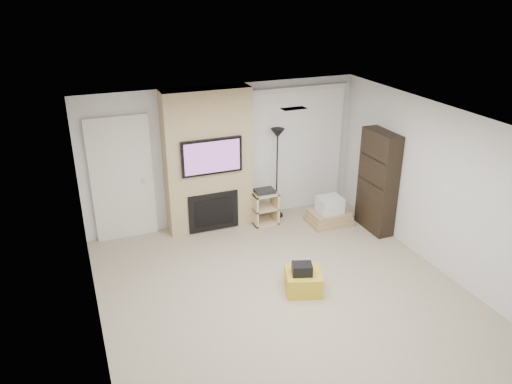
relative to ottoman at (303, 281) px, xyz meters
name	(u,v)px	position (x,y,z in m)	size (l,w,h in m)	color
floor	(287,298)	(-0.29, -0.10, -0.15)	(5.00, 5.50, 0.00)	tan
ceiling	(293,126)	(-0.29, -0.10, 2.35)	(5.00, 5.50, 0.00)	white
wall_back	(224,155)	(-0.29, 2.65, 1.10)	(5.00, 2.50, 0.00)	silver
wall_front	(430,355)	(-0.29, -2.85, 1.10)	(5.00, 2.50, 0.00)	silver
wall_left	(91,255)	(-2.79, -0.10, 1.10)	(5.50, 2.50, 0.00)	silver
wall_right	(443,191)	(2.21, -0.10, 1.10)	(5.50, 2.50, 0.00)	silver
hvac_vent	(294,109)	(0.11, 0.70, 2.35)	(0.35, 0.18, 0.01)	silver
ottoman	(303,281)	(0.00, 0.00, 0.00)	(0.50, 0.50, 0.30)	gold
black_bag	(302,269)	(-0.04, -0.03, 0.23)	(0.28, 0.22, 0.16)	black
fireplace_wall	(208,162)	(-0.64, 2.44, 1.09)	(1.50, 0.47, 2.50)	tan
entry_door	(122,180)	(-2.09, 2.61, 0.90)	(1.02, 0.11, 2.14)	silver
vertical_blinds	(296,145)	(1.11, 2.60, 1.12)	(1.98, 0.10, 2.37)	silver
floor_lamp	(277,148)	(0.63, 2.38, 1.19)	(0.25, 0.25, 1.70)	black
av_stand	(264,205)	(0.31, 2.20, 0.20)	(0.45, 0.38, 0.66)	#D7C089
box_stack	(329,213)	(1.41, 1.75, 0.04)	(0.77, 0.58, 0.51)	tan
bookshelf	(378,182)	(2.05, 1.27, 0.75)	(0.30, 0.80, 1.80)	black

